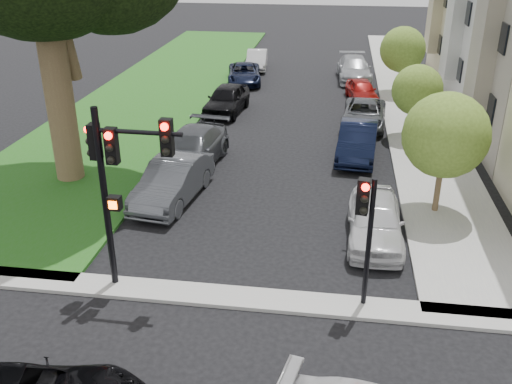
# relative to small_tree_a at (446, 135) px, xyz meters

# --- Properties ---
(ground) EXTENTS (140.00, 140.00, 0.00)m
(ground) POSITION_rel_small_tree_a_xyz_m (-6.20, -8.40, -3.03)
(ground) COLOR black
(ground) RESTS_ON ground
(grass_strip) EXTENTS (8.00, 44.00, 0.12)m
(grass_strip) POSITION_rel_small_tree_a_xyz_m (-15.20, 15.60, -2.97)
(grass_strip) COLOR #2A5F24
(grass_strip) RESTS_ON ground
(sidewalk_right) EXTENTS (3.50, 44.00, 0.12)m
(sidewalk_right) POSITION_rel_small_tree_a_xyz_m (0.55, 15.60, -2.97)
(sidewalk_right) COLOR #9E9E9E
(sidewalk_right) RESTS_ON ground
(sidewalk_cross) EXTENTS (60.00, 1.00, 0.12)m
(sidewalk_cross) POSITION_rel_small_tree_a_xyz_m (-6.20, -6.40, -2.97)
(sidewalk_cross) COLOR #9E9E9E
(sidewalk_cross) RESTS_ON ground
(small_tree_a) EXTENTS (3.03, 3.03, 4.55)m
(small_tree_a) POSITION_rel_small_tree_a_xyz_m (0.00, 0.00, 0.00)
(small_tree_a) COLOR brown
(small_tree_a) RESTS_ON ground
(small_tree_b) EXTENTS (2.46, 2.46, 3.69)m
(small_tree_b) POSITION_rel_small_tree_a_xyz_m (0.00, 8.31, -0.57)
(small_tree_b) COLOR brown
(small_tree_b) RESTS_ON ground
(small_tree_c) EXTENTS (2.78, 2.78, 4.17)m
(small_tree_c) POSITION_rel_small_tree_a_xyz_m (0.00, 16.78, -0.25)
(small_tree_c) COLOR brown
(small_tree_c) RESTS_ON ground
(traffic_signal_main) EXTENTS (2.65, 0.68, 5.45)m
(traffic_signal_main) POSITION_rel_small_tree_a_xyz_m (-9.57, -6.17, 0.73)
(traffic_signal_main) COLOR black
(traffic_signal_main) RESTS_ON ground
(traffic_signal_secondary) EXTENTS (0.52, 0.42, 3.89)m
(traffic_signal_secondary) POSITION_rel_small_tree_a_xyz_m (-2.90, -6.21, -0.31)
(traffic_signal_secondary) COLOR black
(traffic_signal_secondary) RESTS_ON ground
(car_parked_0) EXTENTS (1.85, 4.51, 1.53)m
(car_parked_0) POSITION_rel_small_tree_a_xyz_m (-2.32, -2.37, -2.26)
(car_parked_0) COLOR silver
(car_parked_0) RESTS_ON ground
(car_parked_1) EXTENTS (2.02, 4.85, 1.56)m
(car_parked_1) POSITION_rel_small_tree_a_xyz_m (-2.78, 5.28, -2.25)
(car_parked_1) COLOR black
(car_parked_1) RESTS_ON ground
(car_parked_2) EXTENTS (2.55, 4.93, 1.33)m
(car_parked_2) POSITION_rel_small_tree_a_xyz_m (-2.36, 9.92, -2.36)
(car_parked_2) COLOR #3F4247
(car_parked_2) RESTS_ON ground
(car_parked_3) EXTENTS (2.21, 3.99, 1.29)m
(car_parked_3) POSITION_rel_small_tree_a_xyz_m (-2.36, 14.82, -2.38)
(car_parked_3) COLOR maroon
(car_parked_3) RESTS_ON ground
(car_parked_4) EXTENTS (2.50, 5.45, 1.55)m
(car_parked_4) POSITION_rel_small_tree_a_xyz_m (-2.77, 20.02, -2.25)
(car_parked_4) COLOR #999BA0
(car_parked_4) RESTS_ON ground
(car_parked_5) EXTENTS (2.31, 5.05, 1.60)m
(car_parked_5) POSITION_rel_small_tree_a_xyz_m (-9.87, -0.34, -2.22)
(car_parked_5) COLOR #3F4247
(car_parked_5) RESTS_ON ground
(car_parked_6) EXTENTS (2.91, 5.77, 1.61)m
(car_parked_6) POSITION_rel_small_tree_a_xyz_m (-10.03, 3.07, -2.22)
(car_parked_6) COLOR #3F4247
(car_parked_6) RESTS_ON ground
(car_parked_7) EXTENTS (2.29, 4.78, 1.58)m
(car_parked_7) POSITION_rel_small_tree_a_xyz_m (-10.00, 11.24, -2.24)
(car_parked_7) COLOR black
(car_parked_7) RESTS_ON ground
(car_parked_8) EXTENTS (2.89, 4.94, 1.29)m
(car_parked_8) POSITION_rel_small_tree_a_xyz_m (-10.12, 18.07, -2.38)
(car_parked_8) COLOR black
(car_parked_8) RESTS_ON ground
(car_parked_9) EXTENTS (1.79, 4.22, 1.36)m
(car_parked_9) POSITION_rel_small_tree_a_xyz_m (-9.88, 22.41, -2.35)
(car_parked_9) COLOR silver
(car_parked_9) RESTS_ON ground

